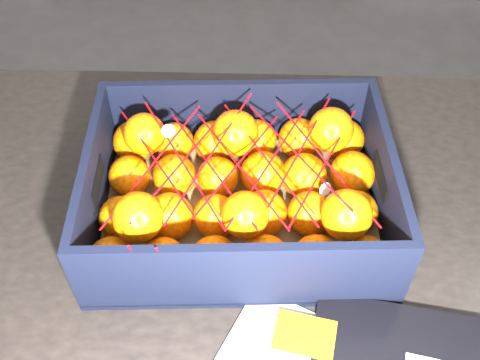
{
  "coord_description": "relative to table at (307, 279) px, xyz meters",
  "views": [
    {
      "loc": [
        0.1,
        -0.77,
        1.41
      ],
      "look_at": [
        0.11,
        -0.27,
        0.86
      ],
      "focal_mm": 41.53,
      "sensor_mm": 36.0,
      "label": 1
    }
  ],
  "objects": [
    {
      "name": "ground",
      "position": [
        -0.22,
        0.3,
        -0.65
      ],
      "size": [
        3.5,
        3.5,
        0.0
      ],
      "primitive_type": "plane",
      "color": "#343436",
      "rests_on": "ground"
    },
    {
      "name": "table",
      "position": [
        0.0,
        0.0,
        0.0
      ],
      "size": [
        1.24,
        0.86,
        0.75
      ],
      "color": "black",
      "rests_on": "ground"
    },
    {
      "name": "produce_crate",
      "position": [
        -0.11,
        0.06,
        0.14
      ],
      "size": [
        0.43,
        0.32,
        0.13
      ],
      "color": "olive",
      "rests_on": "table"
    },
    {
      "name": "clementine_heap",
      "position": [
        -0.1,
        0.05,
        0.15
      ],
      "size": [
        0.41,
        0.3,
        0.12
      ],
      "color": "#E16004",
      "rests_on": "produce_crate"
    },
    {
      "name": "mesh_net",
      "position": [
        -0.11,
        0.05,
        0.21
      ],
      "size": [
        0.36,
        0.28,
        0.09
      ],
      "color": "red",
      "rests_on": "clementine_heap"
    }
  ]
}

